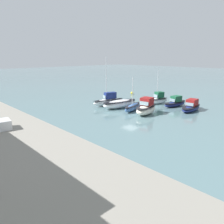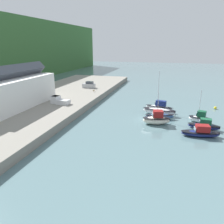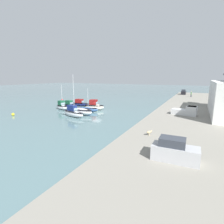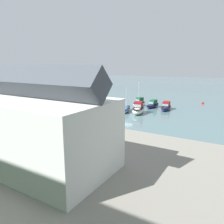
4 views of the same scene
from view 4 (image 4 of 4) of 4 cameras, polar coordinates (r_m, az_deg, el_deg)
The scene contains 14 objects.
ground_plane at distance 51.10m, azimuth 4.00°, elevation -0.65°, with size 320.00×320.00×0.00m, color slate.
quay_promenade at distance 29.62m, azimuth -21.81°, elevation -9.62°, with size 104.95×25.40×1.67m.
harbor_clubhouse at distance 24.70m, azimuth -23.65°, elevation -2.92°, with size 21.34×8.34×9.79m.
moored_boat_0 at distance 51.74m, azimuth 6.84°, elevation 0.69°, with size 3.61×5.97×2.92m.
moored_boat_1 at distance 53.54m, azimuth 3.78°, elevation 0.71°, with size 3.25×6.57×6.21m.
moored_boat_2 at distance 54.74m, azimuth 0.66°, elevation 1.15°, with size 3.56×7.92×1.59m.
moored_boat_3 at distance 56.12m, azimuth -2.01°, elevation 1.62°, with size 3.14×7.15×9.79m.
moored_boat_4 at distance 57.86m, azimuth 13.93°, elevation 1.31°, with size 3.00×6.93×2.13m.
moored_boat_5 at distance 60.02m, azimuth 10.62°, elevation 1.85°, with size 2.66×6.16×2.12m.
moored_boat_6 at distance 61.05m, azimuth 7.16°, elevation 2.32°, with size 3.23×4.98×6.99m.
pickup_truck_0 at distance 33.98m, azimuth -16.16°, elevation -3.47°, with size 2.59×4.95×1.90m.
dog_on_quay at distance 48.16m, azimuth -25.86°, elevation -0.09°, with size 0.82×0.72×0.68m.
mooring_buoy_0 at distance 69.76m, azimuth 22.61°, elevation 2.22°, with size 0.67×0.67×0.67m.
mooring_buoy_1 at distance 70.60m, azimuth 0.08°, elevation 3.30°, with size 0.70×0.70×0.70m.
Camera 4 is at (-22.33, 44.51, 11.48)m, focal length 35.00 mm.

